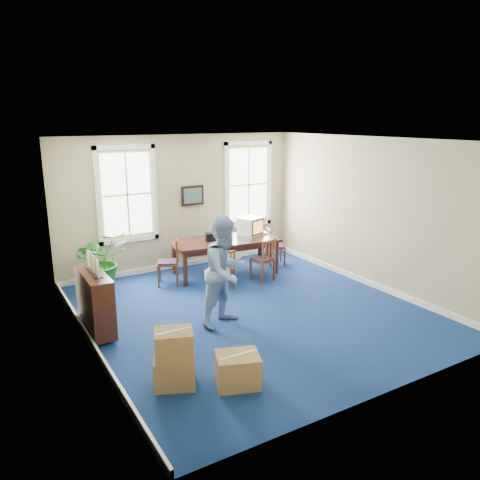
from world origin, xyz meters
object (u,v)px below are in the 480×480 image
credenza (95,303)px  crt_tv (250,226)px  chair_near_left (224,269)px  cardboard_boxes (186,350)px  man (226,271)px  potted_plant (101,260)px  conference_table (225,256)px

credenza → crt_tv: bearing=21.8°
chair_near_left → cardboard_boxes: (-2.19, -2.90, -0.01)m
man → potted_plant: size_ratio=1.53×
crt_tv → credenza: (-4.12, -1.63, -0.55)m
chair_near_left → conference_table: bearing=-115.4°
potted_plant → cardboard_boxes: bearing=-88.9°
chair_near_left → credenza: bearing=19.9°
crt_tv → cardboard_boxes: size_ratio=0.35×
crt_tv → potted_plant: 3.54m
conference_table → crt_tv: 0.96m
man → potted_plant: bearing=96.7°
chair_near_left → potted_plant: size_ratio=0.68×
chair_near_left → crt_tv: bearing=-138.4°
credenza → chair_near_left: bearing=14.6°
conference_table → potted_plant: (-2.77, 0.46, 0.22)m
crt_tv → chair_near_left: bearing=-163.6°
conference_table → chair_near_left: bearing=-113.9°
credenza → potted_plant: 2.13m
chair_near_left → credenza: credenza is taller
credenza → cardboard_boxes: (0.71, -2.16, -0.08)m
conference_table → crt_tv: crt_tv is taller
man → cardboard_boxes: bearing=-156.1°
crt_tv → potted_plant: (-3.49, 0.40, -0.41)m
conference_table → cardboard_boxes: (-2.69, -3.74, 0.01)m
conference_table → potted_plant: size_ratio=1.92×
cardboard_boxes → potted_plant: bearing=91.1°
crt_tv → credenza: 4.46m
man → conference_table: bearing=41.4°
conference_table → chair_near_left: (-0.50, -0.83, 0.02)m
crt_tv → chair_near_left: size_ratio=0.60×
conference_table → cardboard_boxes: bearing=-118.7°
potted_plant → credenza: bearing=-107.1°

